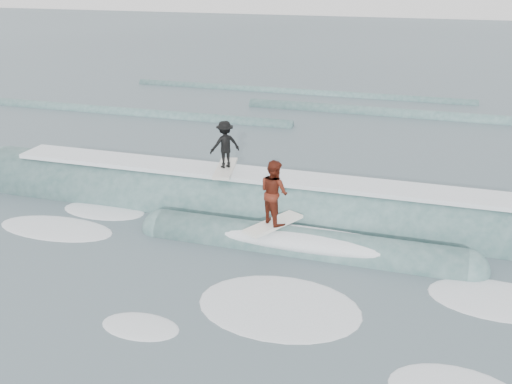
# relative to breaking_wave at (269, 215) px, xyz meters

# --- Properties ---
(ground) EXTENTS (160.00, 160.00, 0.00)m
(ground) POSITION_rel_breaking_wave_xyz_m (-0.24, -3.10, -0.03)
(ground) COLOR #374950
(ground) RESTS_ON ground
(breaking_wave) EXTENTS (22.86, 4.06, 2.56)m
(breaking_wave) POSITION_rel_breaking_wave_xyz_m (0.00, 0.00, 0.00)
(breaking_wave) COLOR #385F5F
(breaking_wave) RESTS_ON ground
(surfer_black) EXTENTS (1.15, 2.07, 1.66)m
(surfer_black) POSITION_rel_breaking_wave_xyz_m (-1.61, 0.30, 2.11)
(surfer_black) COLOR silver
(surfer_black) RESTS_ON ground
(surfer_red) EXTENTS (1.42, 2.02, 2.00)m
(surfer_red) POSITION_rel_breaking_wave_xyz_m (0.66, -1.90, 1.55)
(surfer_red) COLOR white
(surfer_red) RESTS_ON ground
(whitewater) EXTENTS (15.89, 7.40, 0.10)m
(whitewater) POSITION_rel_breaking_wave_xyz_m (0.00, -4.09, -0.03)
(whitewater) COLOR white
(whitewater) RESTS_ON ground
(far_swells) EXTENTS (40.52, 8.65, 0.80)m
(far_swells) POSITION_rel_breaking_wave_xyz_m (-2.68, 14.55, -0.03)
(far_swells) COLOR #385F5F
(far_swells) RESTS_ON ground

